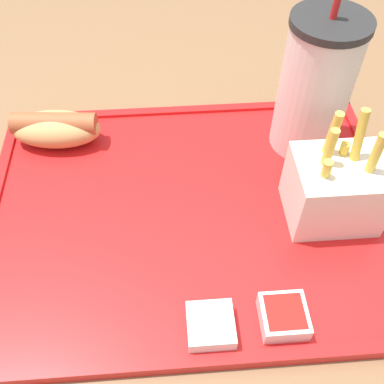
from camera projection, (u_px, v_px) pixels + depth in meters
The scene contains 7 objects.
dining_table at pixel (200, 337), 0.80m from camera, with size 1.16×1.03×0.76m.
food_tray at pixel (192, 212), 0.50m from camera, with size 0.45×0.34×0.01m.
soda_cup at pixel (315, 86), 0.50m from camera, with size 0.08×0.08×0.20m.
hot_dog_far at pixel (56, 128), 0.54m from camera, with size 0.11×0.06×0.04m.
fries_carton at pixel (336, 188), 0.46m from camera, with size 0.09×0.07×0.13m.
sauce_cup_mayo at pixel (211, 326), 0.40m from camera, with size 0.04×0.04×0.02m.
sauce_cup_ketchup at pixel (284, 316), 0.40m from camera, with size 0.04×0.04×0.02m.
Camera 1 is at (-0.04, -0.31, 1.17)m, focal length 42.00 mm.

